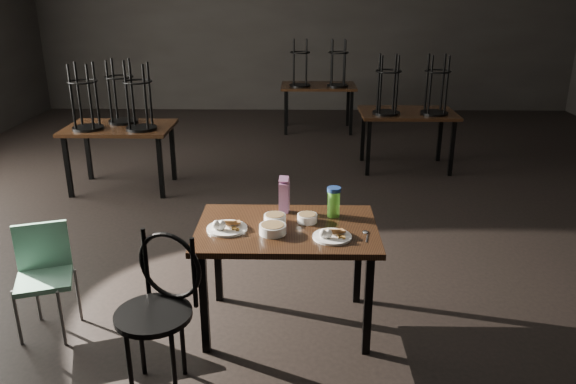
{
  "coord_description": "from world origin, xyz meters",
  "views": [
    {
      "loc": [
        -0.15,
        -4.79,
        2.25
      ],
      "look_at": [
        -0.22,
        -0.98,
        0.85
      ],
      "focal_mm": 35.0,
      "sensor_mm": 36.0,
      "label": 1
    }
  ],
  "objects_px": {
    "main_table": "(287,238)",
    "juice_carton": "(284,195)",
    "bentwood_chair": "(160,300)",
    "school_chair": "(44,269)",
    "water_bottle": "(334,201)"
  },
  "relations": [
    {
      "from": "main_table",
      "to": "juice_carton",
      "type": "relative_size",
      "value": 4.47
    },
    {
      "from": "main_table",
      "to": "school_chair",
      "type": "relative_size",
      "value": 1.59
    },
    {
      "from": "main_table",
      "to": "water_bottle",
      "type": "xyz_separation_m",
      "value": [
        0.32,
        0.2,
        0.19
      ]
    },
    {
      "from": "main_table",
      "to": "school_chair",
      "type": "height_order",
      "value": "school_chair"
    },
    {
      "from": "school_chair",
      "to": "main_table",
      "type": "bearing_deg",
      "value": -16.69
    },
    {
      "from": "bentwood_chair",
      "to": "water_bottle",
      "type": "bearing_deg",
      "value": 59.84
    },
    {
      "from": "bentwood_chair",
      "to": "main_table",
      "type": "bearing_deg",
      "value": 62.36
    },
    {
      "from": "bentwood_chair",
      "to": "school_chair",
      "type": "bearing_deg",
      "value": 171.51
    },
    {
      "from": "main_table",
      "to": "bentwood_chair",
      "type": "xyz_separation_m",
      "value": [
        -0.72,
        -0.61,
        -0.12
      ]
    },
    {
      "from": "main_table",
      "to": "juice_carton",
      "type": "xyz_separation_m",
      "value": [
        -0.02,
        0.27,
        0.2
      ]
    },
    {
      "from": "juice_carton",
      "to": "bentwood_chair",
      "type": "xyz_separation_m",
      "value": [
        -0.69,
        -0.88,
        -0.32
      ]
    },
    {
      "from": "bentwood_chair",
      "to": "juice_carton",
      "type": "bearing_deg",
      "value": 73.56
    },
    {
      "from": "main_table",
      "to": "juice_carton",
      "type": "height_order",
      "value": "juice_carton"
    },
    {
      "from": "juice_carton",
      "to": "water_bottle",
      "type": "height_order",
      "value": "juice_carton"
    },
    {
      "from": "juice_carton",
      "to": "water_bottle",
      "type": "relative_size",
      "value": 1.28
    }
  ]
}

